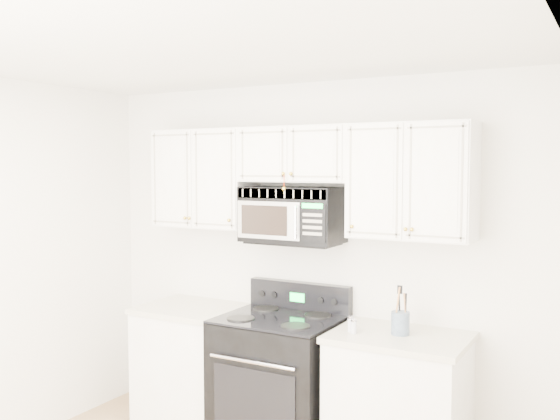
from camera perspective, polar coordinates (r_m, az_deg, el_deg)
The scene contains 9 objects.
room at distance 3.19m, azimuth -11.61°, elevation -8.58°, with size 3.51×3.51×2.61m.
base_cabinet_left at distance 4.98m, azimuth -7.50°, elevation -14.31°, with size 0.86×0.65×0.92m.
base_cabinet_right at distance 4.28m, azimuth 10.81°, elevation -17.49°, with size 0.86×0.65×0.92m.
range at distance 4.56m, azimuth 0.01°, elevation -15.28°, with size 0.81×0.74×1.13m.
upper_cabinets at distance 4.43m, azimuth 1.80°, elevation 3.28°, with size 2.44×0.37×0.75m.
microwave at distance 4.45m, azimuth 1.12°, elevation -0.41°, with size 0.71×0.41×0.39m.
utensil_crock at distance 4.10m, azimuth 10.95°, elevation -10.05°, with size 0.12×0.12×0.31m.
shaker_salt at distance 4.09m, azimuth 6.76°, elevation -10.52°, with size 0.04×0.04×0.09m.
shaker_pepper at distance 4.13m, azimuth 6.49°, elevation -10.28°, with size 0.04×0.04×0.10m.
Camera 1 is at (2.04, -2.35, 1.99)m, focal length 40.00 mm.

